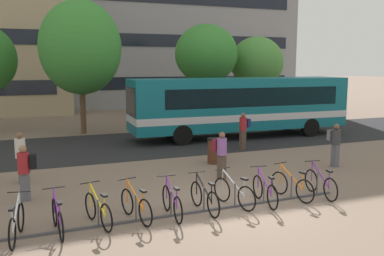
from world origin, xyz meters
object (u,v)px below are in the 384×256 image
object	(u,v)px
street_tree_2	(80,48)
parked_bicycle_purple_1	(58,218)
parked_bicycle_purple_4	(172,203)
commuter_navy_pack_2	(244,128)
parked_bicycle_purple_9	(321,184)
commuter_grey_pack_0	(335,142)
parked_bicycle_silver_0	(17,224)
commuter_red_pack_3	(21,153)
parked_bicycle_silver_6	(234,193)
parked_bicycle_orange_3	(136,206)
parked_bicycle_black_5	(204,198)
parked_bicycle_orange_8	(292,186)
city_bus	(239,105)
commuter_black_pack_1	(25,169)
street_tree_3	(206,54)
street_tree_1	(257,63)
parked_bicycle_yellow_2	(98,211)
trash_bin	(214,151)
commuter_maroon_pack_4	(221,152)
parked_bicycle_purple_7	(265,191)

from	to	relation	value
street_tree_2	parked_bicycle_purple_1	bearing A→B (deg)	-99.29
parked_bicycle_purple_4	commuter_navy_pack_2	xyz separation A→B (m)	(5.91, 7.07, 0.61)
parked_bicycle_purple_9	commuter_grey_pack_0	world-z (taller)	commuter_grey_pack_0
parked_bicycle_silver_0	commuter_red_pack_3	bearing A→B (deg)	8.41
parked_bicycle_silver_6	parked_bicycle_purple_9	world-z (taller)	same
parked_bicycle_orange_3	parked_bicycle_black_5	distance (m)	1.87
parked_bicycle_purple_4	parked_bicycle_black_5	xyz separation A→B (m)	(0.94, 0.05, 0.00)
commuter_grey_pack_0	commuter_red_pack_3	size ratio (longest dim) A/B	0.98
parked_bicycle_purple_9	parked_bicycle_purple_4	bearing A→B (deg)	95.11
commuter_grey_pack_0	commuter_navy_pack_2	world-z (taller)	commuter_navy_pack_2
parked_bicycle_orange_8	parked_bicycle_black_5	bearing A→B (deg)	80.28
parked_bicycle_black_5	commuter_red_pack_3	size ratio (longest dim) A/B	1.00
commuter_grey_pack_0	parked_bicycle_orange_8	bearing A→B (deg)	-60.84
commuter_grey_pack_0	city_bus	bearing A→B (deg)	176.50
commuter_black_pack_1	street_tree_3	size ratio (longest dim) A/B	0.25
parked_bicycle_silver_0	commuter_grey_pack_0	size ratio (longest dim) A/B	1.01
parked_bicycle_silver_6	street_tree_1	xyz separation A→B (m)	(10.49, 16.98, 3.67)
parked_bicycle_silver_0	commuter_grey_pack_0	distance (m)	11.74
city_bus	commuter_black_pack_1	distance (m)	13.09
parked_bicycle_yellow_2	trash_bin	xyz separation A→B (m)	(5.36, 4.92, 0.13)
parked_bicycle_orange_8	commuter_red_pack_3	size ratio (longest dim) A/B	0.98
parked_bicycle_silver_0	parked_bicycle_yellow_2	bearing A→B (deg)	-74.54
parked_bicycle_yellow_2	commuter_navy_pack_2	xyz separation A→B (m)	(7.79, 6.96, 0.61)
parked_bicycle_orange_3	parked_bicycle_purple_4	size ratio (longest dim) A/B	0.98
commuter_maroon_pack_4	parked_bicycle_silver_0	bearing A→B (deg)	-88.62
commuter_navy_pack_2	trash_bin	world-z (taller)	commuter_navy_pack_2
parked_bicycle_silver_0	street_tree_3	xyz separation A→B (m)	(11.78, 16.59, 4.23)
parked_bicycle_purple_9	street_tree_1	world-z (taller)	street_tree_1
commuter_navy_pack_2	street_tree_1	bearing A→B (deg)	-134.54
city_bus	commuter_navy_pack_2	xyz separation A→B (m)	(-1.38, -3.06, -0.78)
street_tree_1	city_bus	bearing A→B (deg)	-125.98
parked_bicycle_purple_4	street_tree_1	bearing A→B (deg)	-34.33
parked_bicycle_purple_7	street_tree_3	xyz separation A→B (m)	(5.27, 16.48, 4.23)
parked_bicycle_silver_6	commuter_black_pack_1	size ratio (longest dim) A/B	1.02
street_tree_3	commuter_black_pack_1	bearing A→B (deg)	-130.23
parked_bicycle_purple_1	street_tree_3	bearing A→B (deg)	-37.59
street_tree_2	commuter_grey_pack_0	bearing A→B (deg)	-55.07
parked_bicycle_purple_4	parked_bicycle_orange_8	xyz separation A→B (m)	(3.78, 0.13, 0.00)
parked_bicycle_silver_0	parked_bicycle_orange_8	world-z (taller)	same
commuter_black_pack_1	street_tree_2	xyz separation A→B (m)	(3.05, 11.63, 3.91)
street_tree_2	street_tree_3	xyz separation A→B (m)	(8.53, 2.06, -0.24)
commuter_black_pack_1	street_tree_3	distance (m)	18.30
parked_bicycle_purple_1	parked_bicycle_yellow_2	distance (m)	0.98
parked_bicycle_orange_8	trash_bin	xyz separation A→B (m)	(-0.30, 4.89, 0.13)
parked_bicycle_orange_3	commuter_black_pack_1	distance (m)	3.79
parked_bicycle_black_5	parked_bicycle_orange_8	distance (m)	2.84
street_tree_3	parked_bicycle_purple_4	bearing A→B (deg)	-116.04
parked_bicycle_silver_0	street_tree_2	distance (m)	15.55
parked_bicycle_yellow_2	parked_bicycle_silver_6	distance (m)	3.76
trash_bin	street_tree_2	xyz separation A→B (m)	(-3.95, 9.40, 4.34)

